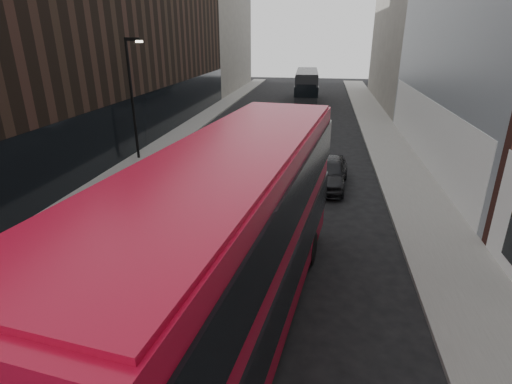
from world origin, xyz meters
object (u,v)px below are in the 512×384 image
at_px(grey_bus, 307,85).
at_px(car_b, 290,129).
at_px(car_c, 316,127).
at_px(red_bus, 234,238).
at_px(car_a, 329,172).
at_px(street_lamp, 133,92).

distance_m(grey_bus, car_b, 17.96).
bearing_deg(car_b, car_c, 39.13).
bearing_deg(car_c, grey_bus, 98.35).
height_order(red_bus, grey_bus, red_bus).
bearing_deg(car_c, car_a, -82.43).
relative_size(car_a, car_b, 1.17).
distance_m(street_lamp, car_b, 11.96).
bearing_deg(car_b, grey_bus, 95.58).
distance_m(street_lamp, car_a, 12.37).
bearing_deg(street_lamp, car_b, 40.23).
height_order(red_bus, car_c, red_bus).
relative_size(grey_bus, car_b, 2.80).
distance_m(car_a, car_c, 11.42).
distance_m(car_b, car_c, 2.28).
relative_size(car_a, car_c, 1.07).
relative_size(red_bus, car_b, 3.33).
relative_size(street_lamp, car_b, 1.83).
distance_m(red_bus, car_a, 11.81).
bearing_deg(red_bus, grey_bus, 97.30).
xyz_separation_m(street_lamp, grey_bus, (9.06, 25.30, -2.34)).
height_order(street_lamp, car_c, street_lamp).
height_order(grey_bus, car_a, grey_bus).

